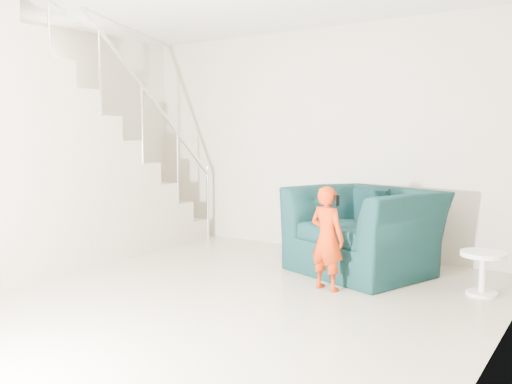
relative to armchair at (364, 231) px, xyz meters
The scene contains 10 objects.
floor 2.23m from the armchair, 116.69° to the right, with size 5.50×5.50×0.00m, color tan.
back_wall 1.56m from the armchair, 140.80° to the left, with size 5.00×5.00×0.00m, color #B5AB93.
right_wall 2.64m from the armchair, 52.08° to the right, with size 5.50×5.50×0.00m, color #B5AB93.
armchair is the anchor object (origin of this frame).
toddler 0.79m from the armchair, 92.18° to the right, with size 0.35×0.23×0.95m, color #B01905.
side_table 1.22m from the armchair, ahead, with size 0.39×0.39×0.39m.
staircase 3.33m from the armchair, 154.85° to the right, with size 1.02×3.03×3.62m.
cushion 0.33m from the armchair, 90.40° to the left, with size 0.38×0.11×0.36m, color black.
throw 0.64m from the armchair, behind, with size 0.04×0.43×0.48m, color black.
phone 0.90m from the armchair, 85.16° to the right, with size 0.02×0.05×0.10m, color black.
Camera 1 is at (3.09, -3.23, 1.40)m, focal length 38.00 mm.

